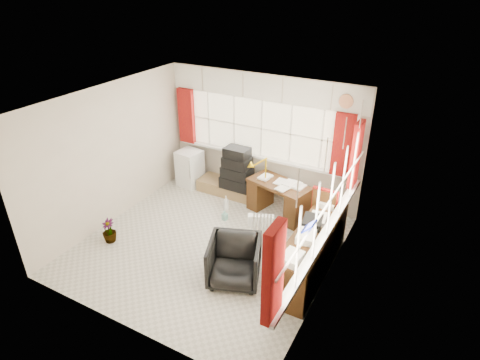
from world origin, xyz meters
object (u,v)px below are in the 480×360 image
Objects in this scene: tv_bench at (231,188)px; mini_fridge at (190,168)px; office_chair at (234,261)px; credenza at (312,250)px; desk at (279,197)px; crt_tv at (237,171)px; desk_lamp at (266,164)px; task_chair at (321,218)px; radiator at (262,232)px.

mini_fridge is (-0.97, -0.06, 0.27)m from tv_bench.
credenza is at bearing 17.78° from office_chair.
crt_tv reaches higher than desk.
desk is 1.16m from crt_tv.
office_chair reaches higher than tv_bench.
desk_lamp is 1.03m from crt_tv.
crt_tv reaches higher than tv_bench.
desk is 1.18m from task_chair.
tv_bench is (-1.35, 2.26, -0.22)m from office_chair.
task_chair reaches higher than credenza.
desk is 2.25× the size of radiator.
credenza reaches higher than mini_fridge.
task_chair is at bearing -21.30° from tv_bench.
credenza is at bearing -33.70° from tv_bench.
mini_fridge is at bearing 115.79° from office_chair.
crt_tv is (0.09, 0.12, 0.36)m from tv_bench.
credenza reaches higher than radiator.
crt_tv is at bearing 53.31° from tv_bench.
tv_bench is (-1.18, 0.26, -0.25)m from desk.
desk_lamp is 0.73× the size of crt_tv.
credenza is 2.74m from crt_tv.
desk is at bearing 97.81° from radiator.
desk_lamp reaches higher than radiator.
office_chair is 2.69m from crt_tv.
office_chair is at bearing -77.40° from desk_lamp.
desk is 1.24m from tv_bench.
credenza is (1.10, -1.26, 0.02)m from desk.
task_chair reaches higher than crt_tv.
desk_lamp is 2.15m from office_chair.
mini_fridge is (-3.15, 0.79, -0.17)m from task_chair.
office_chair is 0.38× the size of credenza.
radiator is at bearing 164.46° from credenza.
desk reaches higher than radiator.
radiator is 0.40× the size of tv_bench.
credenza reaches higher than tv_bench.
desk is 2.16m from mini_fridge.
tv_bench is 0.39m from crt_tv.
crt_tv reaches higher than office_chair.
radiator is 0.89× the size of crt_tv.
credenza is 2.75m from tv_bench.
desk is at bearing 131.03° from credenza.
radiator is at bearing -82.19° from desk.
task_chair is 1.86× the size of radiator.
mini_fridge is at bearing 174.81° from desk.
radiator is at bearing -48.06° from crt_tv.
task_chair is at bearing -24.80° from crt_tv.
desk_lamp is 0.45× the size of task_chair.
desk is at bearing 0.40° from desk_lamp.
crt_tv is at bearing 160.97° from desk.
office_chair is at bearing -85.35° from desk.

